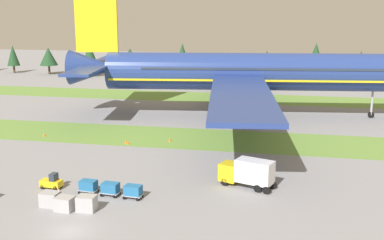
# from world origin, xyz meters

# --- Properties ---
(ground_plane) EXTENTS (400.00, 400.00, 0.00)m
(ground_plane) POSITION_xyz_m (0.00, 0.00, 0.00)
(ground_plane) COLOR gray
(grass_strip_near) EXTENTS (320.00, 13.76, 0.01)m
(grass_strip_near) POSITION_xyz_m (0.00, 37.36, 0.00)
(grass_strip_near) COLOR olive
(grass_strip_near) RESTS_ON ground
(grass_strip_far) EXTENTS (320.00, 13.76, 0.01)m
(grass_strip_far) POSITION_xyz_m (0.00, 76.88, 0.00)
(grass_strip_far) COLOR olive
(grass_strip_far) RESTS_ON ground
(airliner) EXTENTS (71.58, 88.44, 25.64)m
(airliner) POSITION_xyz_m (12.02, 56.84, 9.20)
(airliner) COLOR navy
(airliner) RESTS_ON ground
(baggage_tug) EXTENTS (2.72, 1.56, 1.97)m
(baggage_tug) POSITION_xyz_m (-7.29, 10.71, 0.81)
(baggage_tug) COLOR yellow
(baggage_tug) RESTS_ON ground
(cargo_dolly_lead) EXTENTS (2.34, 1.71, 1.55)m
(cargo_dolly_lead) POSITION_xyz_m (-2.29, 10.20, 0.92)
(cargo_dolly_lead) COLOR #A3A3A8
(cargo_dolly_lead) RESTS_ON ground
(cargo_dolly_second) EXTENTS (2.34, 1.71, 1.55)m
(cargo_dolly_second) POSITION_xyz_m (0.60, 9.91, 0.92)
(cargo_dolly_second) COLOR #A3A3A8
(cargo_dolly_second) RESTS_ON ground
(cargo_dolly_third) EXTENTS (2.34, 1.71, 1.55)m
(cargo_dolly_third) POSITION_xyz_m (3.48, 9.62, 0.92)
(cargo_dolly_third) COLOR #A3A3A8
(cargo_dolly_third) RESTS_ON ground
(catering_truck) EXTENTS (7.32, 4.52, 3.58)m
(catering_truck) POSITION_xyz_m (16.23, 15.86, 1.95)
(catering_truck) COLOR yellow
(catering_truck) RESTS_ON ground
(ground_crew_marshaller) EXTENTS (0.55, 0.36, 1.74)m
(ground_crew_marshaller) POSITION_xyz_m (-4.24, 6.44, 0.95)
(ground_crew_marshaller) COLOR black
(ground_crew_marshaller) RESTS_ON ground
(uld_container_1) EXTENTS (2.18, 1.83, 1.55)m
(uld_container_1) POSITION_xyz_m (-2.75, 4.78, 0.78)
(uld_container_1) COLOR #A3A3A8
(uld_container_1) RESTS_ON ground
(uld_container_2) EXTENTS (2.06, 1.68, 1.61)m
(uld_container_2) POSITION_xyz_m (-4.90, 5.62, 0.80)
(uld_container_2) COLOR #A3A3A8
(uld_container_2) RESTS_ON ground
(uld_container_3) EXTENTS (2.00, 1.60, 1.72)m
(uld_container_3) POSITION_xyz_m (-0.35, 5.15, 0.86)
(uld_container_3) COLOR #A3A3A8
(uld_container_3) RESTS_ON ground
(taxiway_marker_0) EXTENTS (0.44, 0.44, 0.67)m
(taxiway_marker_0) POSITION_xyz_m (-4.99, 32.11, 0.34)
(taxiway_marker_0) COLOR orange
(taxiway_marker_0) RESTS_ON ground
(taxiway_marker_1) EXTENTS (0.44, 0.44, 0.58)m
(taxiway_marker_1) POSITION_xyz_m (-20.44, 33.77, 0.29)
(taxiway_marker_1) COLOR orange
(taxiway_marker_1) RESTS_ON ground
(taxiway_marker_2) EXTENTS (0.44, 0.44, 0.49)m
(taxiway_marker_2) POSITION_xyz_m (-4.53, 31.75, 0.24)
(taxiway_marker_2) COLOR orange
(taxiway_marker_2) RESTS_ON ground
(taxiway_marker_3) EXTENTS (0.44, 0.44, 0.62)m
(taxiway_marker_3) POSITION_xyz_m (1.72, 34.80, 0.31)
(taxiway_marker_3) COLOR orange
(taxiway_marker_3) RESTS_ON ground
(distant_tree_line) EXTENTS (175.24, 10.89, 12.10)m
(distant_tree_line) POSITION_xyz_m (-4.09, 109.31, 6.62)
(distant_tree_line) COLOR #4C3823
(distant_tree_line) RESTS_ON ground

